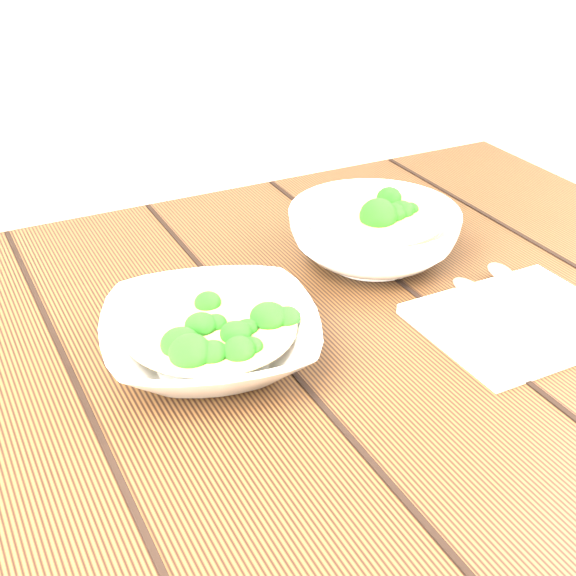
# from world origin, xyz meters

# --- Properties ---
(table) EXTENTS (1.20, 0.80, 0.75)m
(table) POSITION_xyz_m (0.00, 0.00, 0.63)
(table) COLOR #37220F
(table) RESTS_ON ground
(soup_bowl_front) EXTENTS (0.27, 0.27, 0.06)m
(soup_bowl_front) POSITION_xyz_m (-0.09, -0.02, 0.78)
(soup_bowl_front) COLOR silver
(soup_bowl_front) RESTS_ON table
(soup_bowl_back) EXTENTS (0.24, 0.24, 0.08)m
(soup_bowl_back) POSITION_xyz_m (0.18, 0.10, 0.79)
(soup_bowl_back) COLOR silver
(soup_bowl_back) RESTS_ON table
(trivet) EXTENTS (0.11, 0.11, 0.02)m
(trivet) POSITION_xyz_m (-0.03, 0.05, 0.76)
(trivet) COLOR black
(trivet) RESTS_ON table
(napkin) EXTENTS (0.21, 0.17, 0.01)m
(napkin) POSITION_xyz_m (0.24, -0.11, 0.76)
(napkin) COLOR beige
(napkin) RESTS_ON table
(spoon_left) EXTENTS (0.03, 0.17, 0.01)m
(spoon_left) POSITION_xyz_m (0.23, -0.06, 0.76)
(spoon_left) COLOR #ADA699
(spoon_left) RESTS_ON napkin
(spoon_right) EXTENTS (0.06, 0.17, 0.01)m
(spoon_right) POSITION_xyz_m (0.28, -0.05, 0.76)
(spoon_right) COLOR #ADA699
(spoon_right) RESTS_ON napkin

